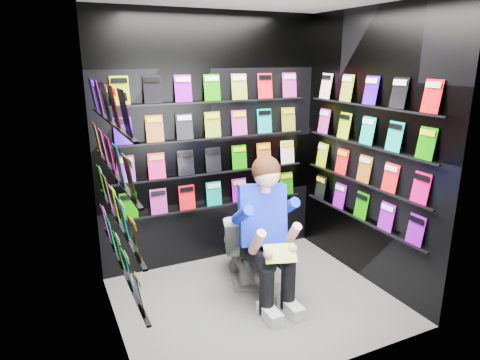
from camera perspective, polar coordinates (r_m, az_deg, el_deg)
name	(u,v)px	position (r m, az deg, el deg)	size (l,w,h in m)	color
floor	(255,301)	(4.08, 1.98, -15.81)	(2.40, 2.40, 0.00)	slate
wall_back	(212,142)	(4.45, -3.77, 5.01)	(2.40, 0.04, 2.60)	black
wall_front	(329,198)	(2.75, 11.82, -2.32)	(2.40, 0.04, 2.60)	black
wall_left	(108,180)	(3.21, -17.19, -0.05)	(0.04, 2.00, 2.60)	black
wall_right	(369,150)	(4.24, 16.76, 3.80)	(0.04, 2.00, 2.60)	black
comics_back	(213,143)	(4.43, -3.63, 5.01)	(2.10, 0.06, 1.37)	#DC045F
comics_left	(112,179)	(3.21, -16.68, 0.10)	(0.06, 1.70, 1.37)	#DC045F
comics_right	(366,150)	(4.22, 16.46, 3.83)	(0.06, 1.70, 1.37)	#DC045F
toilet	(242,244)	(4.30, 0.31, -8.47)	(0.42, 0.75, 0.73)	white
longbox	(271,262)	(4.46, 4.10, -10.81)	(0.21, 0.37, 0.28)	white
longbox_lid	(271,248)	(4.39, 4.14, -9.02)	(0.22, 0.39, 0.03)	white
reader	(261,216)	(3.82, 2.80, -4.79)	(0.55, 0.81, 1.49)	#0C20D6
held_comic	(280,253)	(3.62, 5.39, -9.71)	(0.27, 0.01, 0.19)	#219321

